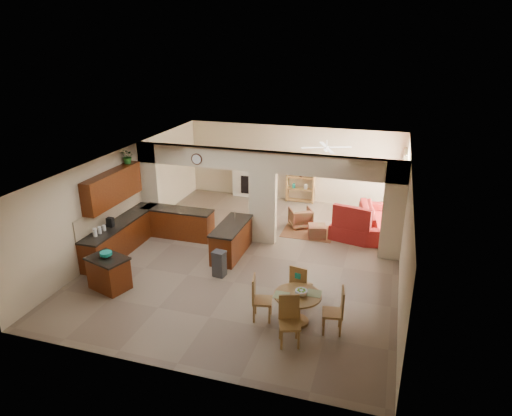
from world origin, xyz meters
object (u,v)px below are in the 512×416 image
(sofa, at_px, (378,220))
(armchair, at_px, (301,218))
(kitchen_island, at_px, (109,273))
(dining_table, at_px, (297,303))

(sofa, relative_size, armchair, 3.82)
(sofa, xyz_separation_m, armchair, (-2.44, -0.34, -0.07))
(kitchen_island, relative_size, sofa, 0.42)
(armchair, bearing_deg, sofa, 160.12)
(kitchen_island, xyz_separation_m, armchair, (3.70, 5.20, -0.10))
(kitchen_island, xyz_separation_m, dining_table, (4.72, -0.07, 0.05))
(kitchen_island, relative_size, dining_table, 1.10)
(sofa, bearing_deg, dining_table, 157.24)
(dining_table, xyz_separation_m, sofa, (1.41, 5.61, -0.09))
(sofa, distance_m, armchair, 2.46)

